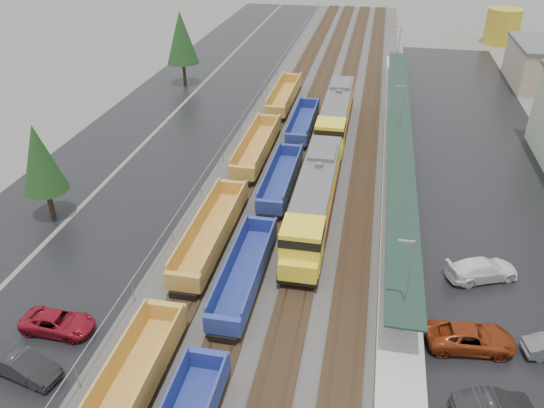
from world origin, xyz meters
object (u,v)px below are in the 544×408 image
Objects in this scene: locomotive_lead at (314,201)px; storage_tank at (502,26)px; parked_car_east_b at (471,338)px; locomotive_trail at (336,116)px; well_string_blue at (245,273)px; parked_car_east_c at (482,270)px; parked_car_west_b at (23,365)px; parked_car_east_a at (494,407)px; well_string_yellow at (212,233)px; parked_car_west_c at (58,323)px.

locomotive_lead is 3.16× the size of storage_tank.
locomotive_trail is at bearing 13.44° from parked_car_east_b.
well_string_blue is (-4.00, -30.40, -1.36)m from locomotive_trail.
locomotive_trail is at bearing 82.50° from well_string_blue.
parked_car_east_b is 1.02× the size of parked_car_east_c.
parked_car_west_b reaches higher than parked_car_east_a.
locomotive_lead is 3.64× the size of parked_car_east_b.
well_string_yellow is 17.46× the size of parked_car_west_b.
locomotive_trail is at bearing -21.48° from parked_car_west_c.
parked_car_west_c is at bearing 11.93° from parked_car_west_b.
parked_car_west_b is (-15.40, -20.61, -1.69)m from locomotive_lead.
locomotive_trail reaches higher than parked_car_west_b.
parked_car_west_c is (-11.37, -7.28, -0.45)m from well_string_blue.
parked_car_east_b is (-0.63, 5.35, 0.03)m from parked_car_east_a.
well_string_yellow is 14.06m from parked_car_west_c.
well_string_yellow is at bearing 130.49° from well_string_blue.
locomotive_trail is at bearing -7.93° from parked_car_west_b.
locomotive_lead is 0.24× the size of well_string_yellow.
parked_car_east_b is (27.43, 7.79, -0.01)m from parked_car_west_b.
storage_tank reaches higher than locomotive_lead.
locomotive_lead is at bearing 66.94° from well_string_blue.
parked_car_east_b reaches higher than parked_car_east_a.
well_string_yellow reaches higher than well_string_blue.
storage_tank is at bearing -16.52° from parked_car_east_b.
parked_car_east_c is at bearing -62.07° from locomotive_trail.
well_string_blue is 13.51m from parked_car_west_c.
parked_car_west_c is (-43.24, -90.40, -2.61)m from storage_tank.
locomotive_lead reaches higher than parked_car_west_c.
well_string_blue reaches higher than parked_car_east_b.
well_string_yellow reaches higher than parked_car_east_a.
parked_car_east_b is at bearing -12.03° from well_string_blue.
parked_car_west_b is (-11.40, -11.21, -0.33)m from well_string_blue.
locomotive_trail is 4.51× the size of parked_car_east_a.
parked_car_west_c is (-15.37, -37.67, -1.81)m from locomotive_trail.
locomotive_trail is 26.96m from well_string_yellow.
locomotive_trail is 59.65m from storage_tank.
parked_car_west_b is 0.86× the size of parked_car_east_b.
locomotive_trail is 3.73× the size of parked_car_east_c.
locomotive_trail is 44.40m from parked_car_west_b.
parked_car_west_c is at bearing -132.68° from locomotive_lead.
locomotive_lead reaches higher than parked_car_east_b.
storage_tank reaches higher than well_string_blue.
locomotive_lead is at bearing -90.00° from locomotive_trail.
well_string_blue is (-4.00, -9.40, -1.36)m from locomotive_lead.
locomotive_lead is at bearing 21.89° from parked_car_east_a.
parked_car_west_c is 27.67m from parked_car_east_b.
parked_car_east_a is at bearing -55.13° from locomotive_lead.
parked_car_west_c is at bearing -121.65° from well_string_yellow.
parked_car_east_a is (28.03, -1.49, 0.07)m from parked_car_west_c.
well_string_blue is at bearing 49.26° from parked_car_east_a.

